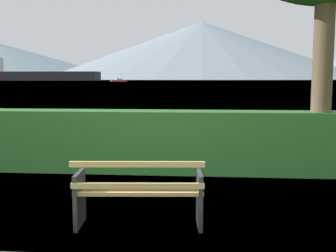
% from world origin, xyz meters
% --- Properties ---
extents(ground_plane, '(1400.00, 1400.00, 0.00)m').
position_xyz_m(ground_plane, '(0.00, 0.00, 0.00)').
color(ground_plane, '#567A38').
extents(water_surface, '(620.00, 620.00, 0.00)m').
position_xyz_m(water_surface, '(0.00, 309.10, 0.00)').
color(water_surface, slate).
rests_on(water_surface, ground_plane).
extents(park_bench, '(1.60, 0.69, 0.87)m').
position_xyz_m(park_bench, '(0.00, -0.06, 0.42)').
color(park_bench, tan).
rests_on(park_bench, ground_plane).
extents(hedge_row, '(8.40, 0.68, 1.19)m').
position_xyz_m(hedge_row, '(0.00, 2.93, 0.60)').
color(hedge_row, '#2D6B28').
rests_on(hedge_row, ground_plane).
extents(cargo_ship_large, '(95.13, 15.85, 18.67)m').
position_xyz_m(cargo_ship_large, '(-123.65, 268.24, 5.22)').
color(cargo_ship_large, '#232328').
rests_on(cargo_ship_large, water_surface).
extents(tender_far, '(7.97, 5.97, 1.47)m').
position_xyz_m(tender_far, '(-38.40, 187.17, 0.53)').
color(tender_far, '#B2332D').
rests_on(tender_far, water_surface).
extents(distant_hills, '(1016.48, 464.66, 75.47)m').
position_xyz_m(distant_hills, '(47.60, 579.53, 34.10)').
color(distant_hills, slate).
rests_on(distant_hills, ground_plane).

